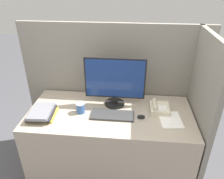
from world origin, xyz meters
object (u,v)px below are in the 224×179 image
(book_stack, at_px, (42,113))
(desk_telephone, at_px, (159,109))
(coffee_cup, at_px, (80,108))
(monitor, at_px, (115,83))
(keyboard, at_px, (112,115))
(mouse, at_px, (141,117))

(book_stack, xyz_separation_m, desk_telephone, (1.10, 0.19, -0.00))
(book_stack, height_order, desk_telephone, desk_telephone)
(coffee_cup, height_order, desk_telephone, coffee_cup)
(monitor, bearing_deg, desk_telephone, -11.91)
(keyboard, relative_size, mouse, 5.58)
(mouse, relative_size, coffee_cup, 0.70)
(mouse, distance_m, coffee_cup, 0.58)
(mouse, relative_size, desk_telephone, 0.35)
(monitor, relative_size, book_stack, 2.00)
(mouse, distance_m, desk_telephone, 0.22)
(coffee_cup, height_order, book_stack, coffee_cup)
(mouse, relative_size, book_stack, 0.24)
(mouse, xyz_separation_m, book_stack, (-0.93, -0.06, 0.02))
(coffee_cup, xyz_separation_m, book_stack, (-0.35, -0.10, -0.02))
(monitor, distance_m, desk_telephone, 0.50)
(monitor, xyz_separation_m, book_stack, (-0.66, -0.28, -0.21))
(keyboard, relative_size, book_stack, 1.36)
(mouse, xyz_separation_m, coffee_cup, (-0.58, 0.04, 0.03))
(monitor, height_order, keyboard, monitor)
(monitor, relative_size, desk_telephone, 2.88)
(keyboard, bearing_deg, book_stack, -174.28)
(keyboard, bearing_deg, coffee_cup, 174.03)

